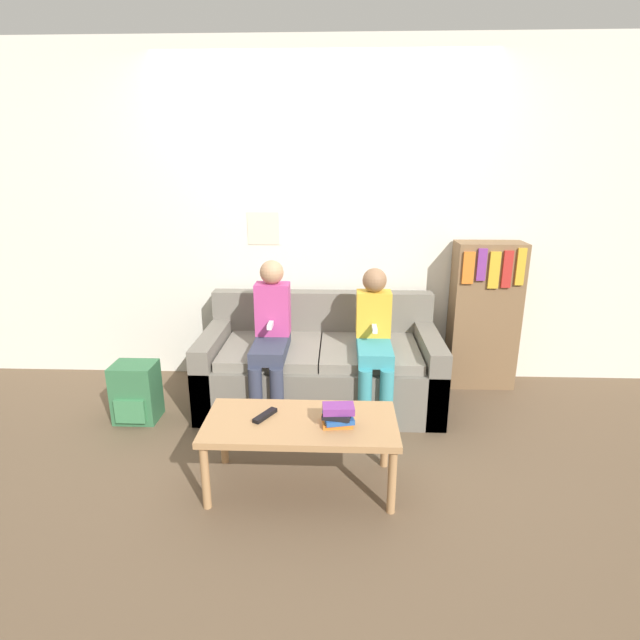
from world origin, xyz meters
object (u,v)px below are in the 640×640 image
at_px(tv_remote, 265,415).
at_px(bookshelf, 484,315).
at_px(person_right, 374,337).
at_px(person_left, 271,333).
at_px(couch, 321,367).
at_px(backpack, 136,393).
at_px(coffee_table, 301,428).

height_order(tv_remote, bookshelf, bookshelf).
bearing_deg(bookshelf, person_right, -148.40).
bearing_deg(person_left, tv_remote, -84.87).
xyz_separation_m(couch, backpack, (-1.27, -0.35, -0.06)).
xyz_separation_m(couch, tv_remote, (-0.26, -1.03, 0.15)).
bearing_deg(bookshelf, backpack, -164.54).
bearing_deg(person_right, couch, 151.53).
bearing_deg(tv_remote, person_right, 82.32).
relative_size(coffee_table, person_left, 0.95).
xyz_separation_m(person_left, person_right, (0.71, -0.01, -0.02)).
bearing_deg(tv_remote, person_left, 124.91).
relative_size(couch, bookshelf, 1.49).
relative_size(person_right, tv_remote, 6.16).
distance_m(tv_remote, backpack, 1.23).
xyz_separation_m(tv_remote, backpack, (-1.00, 0.68, -0.21)).
relative_size(bookshelf, backpack, 2.80).
relative_size(couch, coffee_table, 1.66).
bearing_deg(backpack, couch, 15.62).
bearing_deg(person_right, tv_remote, -127.46).
bearing_deg(person_left, coffee_table, -72.69).
xyz_separation_m(person_right, tv_remote, (-0.64, -0.83, -0.16)).
bearing_deg(couch, tv_remote, -104.24).
height_order(coffee_table, person_right, person_right).
bearing_deg(couch, person_right, -28.47).
bearing_deg(person_right, coffee_table, -117.13).
distance_m(person_right, tv_remote, 1.06).
distance_m(person_left, bookshelf, 1.70).
relative_size(couch, person_right, 1.66).
height_order(tv_remote, backpack, tv_remote).
bearing_deg(person_left, couch, 30.19).
distance_m(person_right, backpack, 1.69).
height_order(person_left, tv_remote, person_left).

